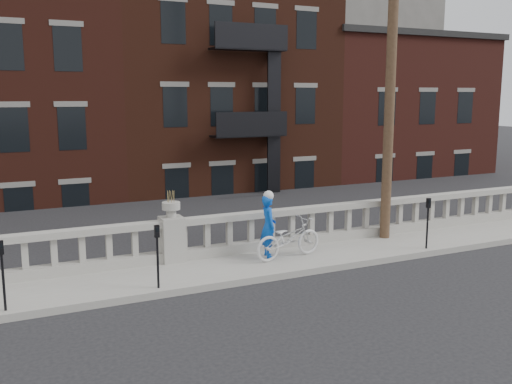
% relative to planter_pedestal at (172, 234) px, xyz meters
% --- Properties ---
extents(ground, '(120.00, 120.00, 0.00)m').
position_rel_planter_pedestal_xyz_m(ground, '(0.00, -3.95, -0.83)').
color(ground, black).
rests_on(ground, ground).
extents(sidewalk, '(32.00, 2.20, 0.15)m').
position_rel_planter_pedestal_xyz_m(sidewalk, '(0.00, -0.95, -0.76)').
color(sidewalk, gray).
rests_on(sidewalk, ground).
extents(balustrade, '(28.00, 0.34, 1.03)m').
position_rel_planter_pedestal_xyz_m(balustrade, '(0.00, 0.00, -0.19)').
color(balustrade, gray).
rests_on(balustrade, sidewalk).
extents(planter_pedestal, '(0.55, 0.55, 1.76)m').
position_rel_planter_pedestal_xyz_m(planter_pedestal, '(0.00, 0.00, 0.00)').
color(planter_pedestal, gray).
rests_on(planter_pedestal, sidewalk).
extents(lower_level, '(80.00, 44.00, 20.80)m').
position_rel_planter_pedestal_xyz_m(lower_level, '(0.56, 19.09, 1.80)').
color(lower_level, '#605E59').
rests_on(lower_level, ground).
extents(utility_pole, '(1.60, 0.28, 10.00)m').
position_rel_planter_pedestal_xyz_m(utility_pole, '(6.20, -0.35, 4.41)').
color(utility_pole, '#422D1E').
rests_on(utility_pole, sidewalk).
extents(parking_meter_b, '(0.10, 0.09, 1.36)m').
position_rel_planter_pedestal_xyz_m(parking_meter_b, '(-3.84, -1.80, 0.17)').
color(parking_meter_b, black).
rests_on(parking_meter_b, sidewalk).
extents(parking_meter_c, '(0.10, 0.09, 1.36)m').
position_rel_planter_pedestal_xyz_m(parking_meter_c, '(-0.86, -1.80, 0.17)').
color(parking_meter_c, black).
rests_on(parking_meter_c, sidewalk).
extents(parking_meter_d, '(0.10, 0.09, 1.36)m').
position_rel_planter_pedestal_xyz_m(parking_meter_d, '(6.45, -1.80, 0.17)').
color(parking_meter_d, black).
rests_on(parking_meter_d, sidewalk).
extents(bicycle, '(1.98, 0.94, 1.00)m').
position_rel_planter_pedestal_xyz_m(bicycle, '(2.71, -0.99, -0.18)').
color(bicycle, silver).
rests_on(bicycle, sidewalk).
extents(cyclist, '(0.47, 0.63, 1.58)m').
position_rel_planter_pedestal_xyz_m(cyclist, '(2.30, -0.69, 0.11)').
color(cyclist, '#0C4ABC').
rests_on(cyclist, sidewalk).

